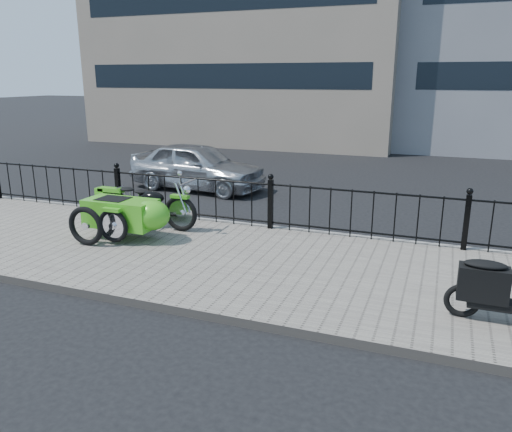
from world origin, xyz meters
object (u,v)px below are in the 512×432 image
at_px(scooter, 506,291).
at_px(sedan_car, 197,166).
at_px(spare_tire, 86,226).
at_px(motorcycle_sidecar, 134,212).

relative_size(scooter, sedan_car, 0.42).
xyz_separation_m(scooter, spare_tire, (-6.55, 0.57, -0.07)).
xyz_separation_m(motorcycle_sidecar, spare_tire, (-0.51, -0.72, -0.13)).
height_order(motorcycle_sidecar, scooter, scooter).
distance_m(motorcycle_sidecar, spare_tire, 0.89).
relative_size(spare_tire, sedan_car, 0.19).
bearing_deg(sedan_car, scooter, -123.58).
height_order(spare_tire, sedan_car, sedan_car).
bearing_deg(spare_tire, motorcycle_sidecar, 54.80).
distance_m(spare_tire, sedan_car, 5.23).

